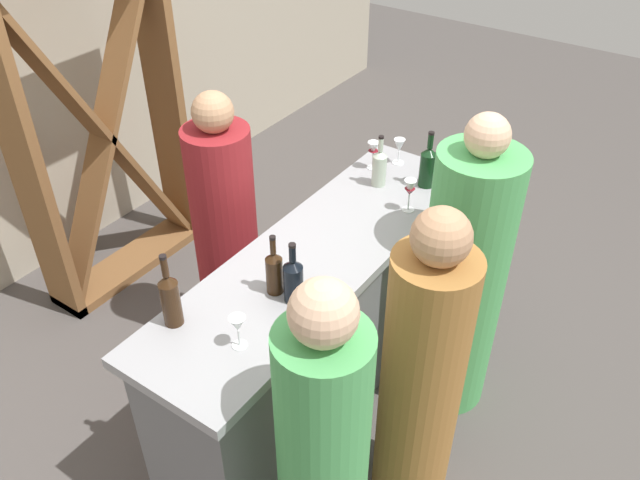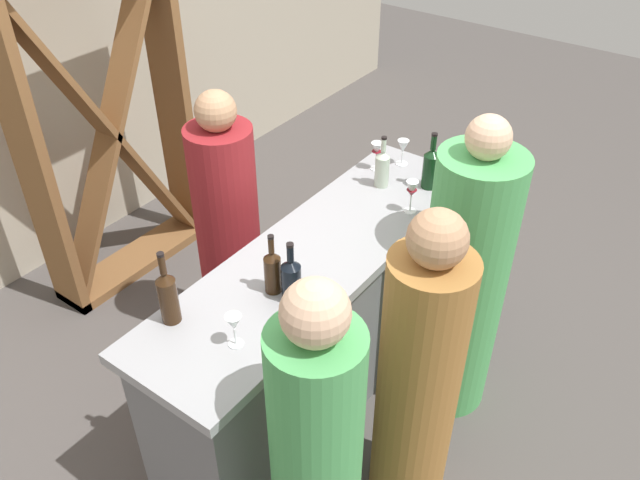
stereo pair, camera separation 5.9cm
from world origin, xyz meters
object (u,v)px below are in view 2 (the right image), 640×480
Objects in this scene: wine_glass_near_right at (403,148)px; person_right_guest at (316,461)px; wine_bottle_second_left_amber_brown at (273,270)px; wine_glass_far_left at (377,150)px; person_server_behind at (228,235)px; wine_rack at (109,133)px; wine_bottle_rightmost_dark_green at (431,167)px; wine_glass_near_left at (412,191)px; wine_glass_near_center at (234,324)px; person_center_guest at (418,382)px; person_left_guest at (463,285)px; wine_bottle_second_right_clear_pale at (382,167)px; wine_bottle_leftmost_amber_brown at (168,295)px; wine_bottle_center_near_black at (291,279)px.

person_right_guest reaches higher than wine_glass_near_right.
wine_bottle_second_left_amber_brown reaches higher than wine_glass_far_left.
person_server_behind is at bearing -21.90° from person_right_guest.
wine_rack reaches higher than person_server_behind.
wine_bottle_rightmost_dark_green is 1.80× the size of wine_glass_near_left.
person_right_guest reaches higher than wine_glass_near_center.
person_center_guest is at bearing -52.11° from wine_glass_near_center.
wine_glass_far_left is 1.71m from person_right_guest.
wine_glass_near_left is 0.43m from wine_glass_far_left.
wine_glass_far_left is at bearing 9.68° from wine_bottle_second_left_amber_brown.
wine_glass_near_center is at bearing -173.28° from wine_glass_near_right.
person_left_guest reaches higher than wine_glass_near_left.
wine_glass_near_center is (-1.29, -0.16, -0.00)m from wine_bottle_second_right_clear_pale.
person_right_guest is (-1.52, -0.40, -0.35)m from wine_bottle_rightmost_dark_green.
person_left_guest is at bearing -83.41° from wine_rack.
wine_bottle_second_right_clear_pale is at bearing -174.33° from wine_glass_near_right.
wine_bottle_rightmost_dark_green is at bearing -88.35° from wine_glass_far_left.
person_right_guest reaches higher than wine_glass_far_left.
person_right_guest is 1.02× the size of person_server_behind.
wine_glass_near_center is 0.09× the size of person_left_guest.
wine_glass_far_left is at bearing -38.66° from person_center_guest.
wine_glass_near_right is at bearing 35.40° from wine_glass_near_left.
wine_bottle_leftmost_amber_brown is 1.28m from wine_glass_near_left.
wine_bottle_rightmost_dark_green is at bearing 20.62° from person_server_behind.
wine_glass_far_left is (-0.01, 0.32, -0.00)m from wine_bottle_rightmost_dark_green.
person_server_behind is at bearing 45.34° from wine_glass_near_center.
wine_glass_far_left is (0.25, 0.35, -0.01)m from wine_glass_near_left.
wine_bottle_center_near_black reaches higher than wine_glass_near_center.
wine_bottle_center_near_black is 0.19× the size of person_server_behind.
wine_bottle_center_near_black is at bearing -47.90° from person_server_behind.
person_center_guest is at bearing -99.44° from wine_rack.
person_right_guest is (-0.54, 0.11, 0.00)m from person_center_guest.
wine_bottle_second_left_amber_brown is (-0.50, -1.66, 0.10)m from wine_rack.
person_right_guest reaches higher than wine_bottle_center_near_black.
person_server_behind is at bearing 57.80° from wine_bottle_second_left_amber_brown.
wine_bottle_rightmost_dark_green is at bearing -1.96° from wine_glass_near_center.
person_server_behind is at bearing 116.32° from wine_glass_near_left.
wine_bottle_second_left_amber_brown is at bearing 173.23° from wine_bottle_rightmost_dark_green.
wine_rack is at bearing 106.43° from wine_bottle_second_right_clear_pale.
wine_bottle_second_left_amber_brown is 1.22m from wine_glass_near_right.
wine_glass_far_left is 0.86m from person_left_guest.
wine_glass_near_right is at bearing 9.07° from wine_bottle_center_near_black.
wine_bottle_center_near_black is 0.92× the size of wine_bottle_rightmost_dark_green.
wine_bottle_center_near_black reaches higher than wine_glass_near_left.
wine_rack is at bearing 156.65° from person_server_behind.
person_center_guest reaches higher than wine_bottle_center_near_black.
wine_bottle_second_left_amber_brown is at bearing 40.99° from person_left_guest.
person_left_guest reaches higher than wine_glass_far_left.
person_server_behind reaches higher than wine_bottle_rightmost_dark_green.
wine_bottle_leftmost_amber_brown is 0.30m from wine_glass_near_center.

